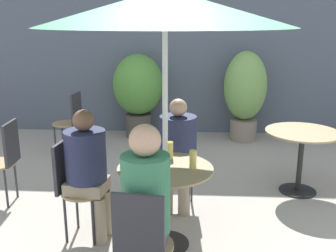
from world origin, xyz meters
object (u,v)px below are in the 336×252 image
(potted_plant_0, at_px, (138,89))
(beer_glass_0, at_px, (165,168))
(beer_glass_3, at_px, (138,161))
(bistro_chair_1, at_px, (73,181))
(potted_plant_1, at_px, (245,91))
(seated_person_1, at_px, (88,165))
(umbrella, at_px, (165,9))
(cafe_table_far, at_px, (302,145))
(bistro_chair_3, at_px, (5,155))
(bistro_chair_2, at_px, (142,240))
(bistro_chair_0, at_px, (180,156))
(bistro_chair_4, at_px, (71,118))
(seated_person_0, at_px, (178,146))
(beer_glass_1, at_px, (193,159))
(seated_person_2, at_px, (146,199))
(beer_glass_2, at_px, (169,150))
(cafe_table_near, at_px, (165,185))

(potted_plant_0, bearing_deg, beer_glass_0, -79.17)
(potted_plant_0, bearing_deg, beer_glass_3, -82.58)
(bistro_chair_1, xyz_separation_m, potted_plant_1, (1.89, 3.07, 0.28))
(seated_person_1, bearing_deg, umbrella, -90.00)
(cafe_table_far, bearing_deg, bistro_chair_3, -171.68)
(bistro_chair_2, bearing_deg, bistro_chair_0, -90.00)
(beer_glass_0, height_order, beer_glass_3, beer_glass_0)
(bistro_chair_4, relative_size, seated_person_0, 0.77)
(bistro_chair_2, relative_size, bistro_chair_3, 1.00)
(cafe_table_far, distance_m, bistro_chair_2, 2.53)
(umbrella, bearing_deg, cafe_table_far, 39.32)
(beer_glass_1, xyz_separation_m, potted_plant_1, (0.84, 3.18, 0.01))
(bistro_chair_3, bearing_deg, umbrella, 65.55)
(cafe_table_far, xyz_separation_m, beer_glass_0, (-1.43, -1.41, 0.24))
(bistro_chair_1, distance_m, beer_glass_1, 1.09)
(bistro_chair_1, distance_m, bistro_chair_3, 1.10)
(potted_plant_0, bearing_deg, bistro_chair_2, -82.25)
(seated_person_2, bearing_deg, umbrella, -90.00)
(beer_glass_2, distance_m, potted_plant_1, 3.12)
(seated_person_0, bearing_deg, beer_glass_1, -70.92)
(beer_glass_0, height_order, umbrella, umbrella)
(bistro_chair_4, relative_size, beer_glass_2, 5.93)
(seated_person_1, bearing_deg, bistro_chair_4, 26.99)
(cafe_table_near, height_order, potted_plant_0, potted_plant_0)
(seated_person_2, bearing_deg, potted_plant_0, -74.85)
(cafe_table_near, relative_size, umbrella, 0.38)
(cafe_table_far, bearing_deg, beer_glass_0, -135.41)
(bistro_chair_4, relative_size, beer_glass_1, 5.61)
(bistro_chair_4, distance_m, umbrella, 3.17)
(seated_person_0, bearing_deg, bistro_chair_0, 90.00)
(beer_glass_1, height_order, potted_plant_1, potted_plant_1)
(cafe_table_far, relative_size, beer_glass_1, 5.11)
(cafe_table_far, relative_size, bistro_chair_1, 0.91)
(seated_person_1, height_order, potted_plant_0, potted_plant_0)
(umbrella, bearing_deg, beer_glass_3, -167.09)
(bistro_chair_1, relative_size, seated_person_0, 0.77)
(bistro_chair_4, distance_m, potted_plant_1, 2.72)
(bistro_chair_4, height_order, beer_glass_0, bistro_chair_4)
(seated_person_0, xyz_separation_m, beer_glass_3, (-0.30, -0.73, 0.10))
(potted_plant_1, bearing_deg, potted_plant_0, 177.05)
(beer_glass_0, height_order, beer_glass_1, beer_glass_0)
(cafe_table_far, distance_m, beer_glass_1, 1.72)
(bistro_chair_1, bearing_deg, beer_glass_2, -74.44)
(bistro_chair_2, distance_m, beer_glass_2, 1.09)
(bistro_chair_0, bearing_deg, potted_plant_1, 74.44)
(seated_person_2, bearing_deg, bistro_chair_0, -90.00)
(seated_person_0, bearing_deg, bistro_chair_4, 140.10)
(bistro_chair_2, relative_size, umbrella, 0.42)
(bistro_chair_3, bearing_deg, bistro_chair_1, 53.78)
(cafe_table_far, bearing_deg, seated_person_1, -152.54)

